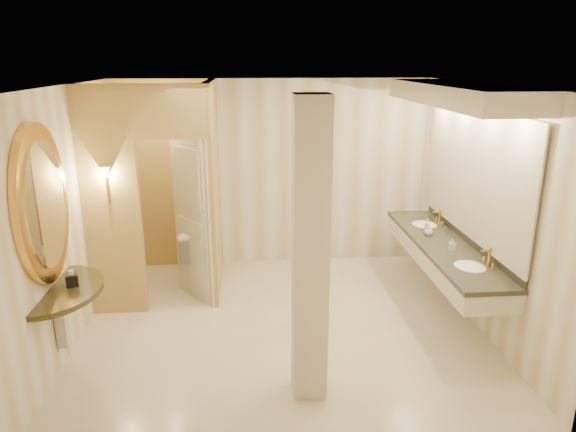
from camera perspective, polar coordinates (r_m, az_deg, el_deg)
name	(u,v)px	position (r m, az deg, el deg)	size (l,w,h in m)	color
floor	(282,325)	(6.09, -0.70, -11.98)	(4.50, 4.50, 0.00)	silver
ceiling	(281,85)	(5.33, -0.81, 14.31)	(4.50, 4.50, 0.00)	silver
wall_back	(272,174)	(7.49, -1.83, 4.69)	(4.50, 0.02, 2.70)	white
wall_front	(301,294)	(3.70, 1.46, -8.70)	(4.50, 0.02, 2.70)	white
wall_left	(68,219)	(5.86, -23.28, -0.28)	(0.02, 4.00, 2.70)	white
wall_right	(482,209)	(6.13, 20.72, 0.76)	(0.02, 4.00, 2.70)	white
toilet_closet	(185,191)	(6.51, -11.36, 2.77)	(1.50, 1.55, 2.70)	tan
wall_sconce	(106,174)	(6.07, -19.56, 4.45)	(0.14, 0.14, 0.42)	gold
vanity	(453,180)	(6.15, 17.88, 3.78)	(0.75, 2.83, 2.09)	beige
console_shelf	(47,241)	(5.22, -25.20, -2.53)	(1.14, 1.14, 2.02)	black
pillar	(310,255)	(4.41, 2.49, -4.33)	(0.30, 0.30, 2.70)	beige
tissue_box	(72,280)	(5.36, -22.89, -6.56)	(0.11, 0.11, 0.11)	black
toilet	(194,255)	(7.06, -10.40, -4.30)	(0.47, 0.82, 0.83)	white
soap_bottle_a	(452,245)	(6.10, 17.78, -3.05)	(0.06, 0.06, 0.13)	beige
soap_bottle_b	(429,231)	(6.53, 15.39, -1.59)	(0.09, 0.09, 0.12)	silver
soap_bottle_c	(427,226)	(6.59, 15.18, -1.10)	(0.07, 0.07, 0.19)	#C6B28C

